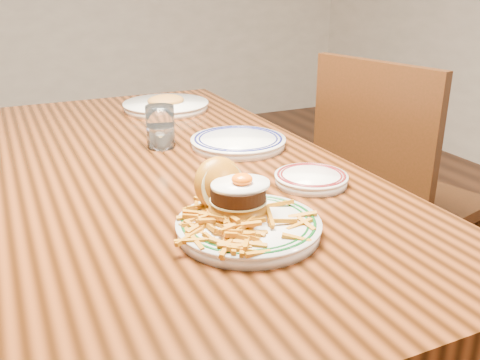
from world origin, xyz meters
name	(u,v)px	position (x,y,z in m)	size (l,w,h in m)	color
table	(164,198)	(0.00, 0.00, 0.66)	(0.85, 1.60, 0.75)	black
chair_right	(390,193)	(0.79, 0.07, 0.51)	(0.54, 0.54, 0.95)	#3A190C
main_plate	(244,214)	(0.03, -0.41, 0.78)	(0.26, 0.27, 0.12)	white
side_plate	(311,178)	(0.26, -0.26, 0.76)	(0.16, 0.16, 0.02)	white
rear_plate	(238,141)	(0.23, 0.05, 0.77)	(0.25, 0.25, 0.03)	white
water_glass	(161,129)	(0.04, 0.13, 0.80)	(0.07, 0.07, 0.11)	white
far_plate	(166,105)	(0.18, 0.52, 0.77)	(0.29, 0.29, 0.05)	white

